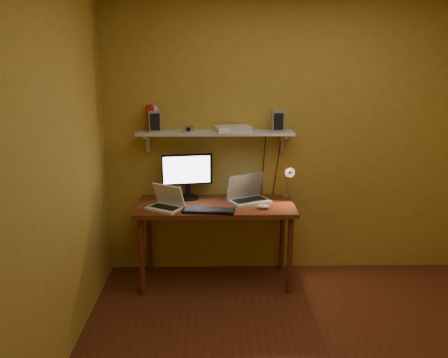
{
  "coord_description": "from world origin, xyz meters",
  "views": [
    {
      "loc": [
        -0.67,
        -2.74,
        2.03
      ],
      "look_at": [
        -0.61,
        1.18,
        1.01
      ],
      "focal_mm": 38.0,
      "sensor_mm": 36.0,
      "label": 1
    }
  ],
  "objects_px": {
    "netbook": "(167,202)",
    "keyboard": "(209,210)",
    "speaker_right": "(277,121)",
    "router": "(232,129)",
    "mouse": "(263,206)",
    "desk_lamp": "(288,178)",
    "wall_shelf": "(215,133)",
    "speaker_left": "(155,121)",
    "monitor": "(187,174)",
    "laptop": "(248,194)",
    "shelf_camera": "(188,129)",
    "desk": "(216,213)"
  },
  "relations": [
    {
      "from": "netbook",
      "to": "keyboard",
      "type": "xyz_separation_m",
      "value": [
        0.37,
        -0.1,
        -0.05
      ]
    },
    {
      "from": "speaker_right",
      "to": "router",
      "type": "distance_m",
      "value": 0.41
    },
    {
      "from": "mouse",
      "to": "desk_lamp",
      "type": "distance_m",
      "value": 0.4
    },
    {
      "from": "wall_shelf",
      "to": "mouse",
      "type": "relative_size",
      "value": 12.79
    },
    {
      "from": "speaker_left",
      "to": "keyboard",
      "type": "bearing_deg",
      "value": -46.07
    },
    {
      "from": "monitor",
      "to": "desk_lamp",
      "type": "xyz_separation_m",
      "value": [
        0.92,
        -0.06,
        -0.03
      ]
    },
    {
      "from": "laptop",
      "to": "mouse",
      "type": "distance_m",
      "value": 0.26
    },
    {
      "from": "laptop",
      "to": "netbook",
      "type": "relative_size",
      "value": 1.17
    },
    {
      "from": "laptop",
      "to": "router",
      "type": "xyz_separation_m",
      "value": [
        -0.14,
        0.08,
        0.58
      ]
    },
    {
      "from": "mouse",
      "to": "router",
      "type": "height_order",
      "value": "router"
    },
    {
      "from": "netbook",
      "to": "router",
      "type": "xyz_separation_m",
      "value": [
        0.58,
        0.29,
        0.59
      ]
    },
    {
      "from": "keyboard",
      "to": "desk_lamp",
      "type": "height_order",
      "value": "desk_lamp"
    },
    {
      "from": "laptop",
      "to": "shelf_camera",
      "type": "bearing_deg",
      "value": 149.69
    },
    {
      "from": "desk",
      "to": "router",
      "type": "xyz_separation_m",
      "value": [
        0.15,
        0.18,
        0.74
      ]
    },
    {
      "from": "wall_shelf",
      "to": "router",
      "type": "height_order",
      "value": "router"
    },
    {
      "from": "netbook",
      "to": "desk_lamp",
      "type": "distance_m",
      "value": 1.12
    },
    {
      "from": "shelf_camera",
      "to": "router",
      "type": "xyz_separation_m",
      "value": [
        0.39,
        0.04,
        -0.0
      ]
    },
    {
      "from": "keyboard",
      "to": "router",
      "type": "relative_size",
      "value": 1.44
    },
    {
      "from": "keyboard",
      "to": "shelf_camera",
      "type": "height_order",
      "value": "shelf_camera"
    },
    {
      "from": "laptop",
      "to": "speaker_left",
      "type": "bearing_deg",
      "value": 148.72
    },
    {
      "from": "wall_shelf",
      "to": "speaker_left",
      "type": "bearing_deg",
      "value": -178.54
    },
    {
      "from": "wall_shelf",
      "to": "router",
      "type": "xyz_separation_m",
      "value": [
        0.15,
        -0.02,
        0.04
      ]
    },
    {
      "from": "speaker_right",
      "to": "router",
      "type": "xyz_separation_m",
      "value": [
        -0.4,
        -0.01,
        -0.07
      ]
    },
    {
      "from": "speaker_left",
      "to": "monitor",
      "type": "bearing_deg",
      "value": -4.99
    },
    {
      "from": "keyboard",
      "to": "speaker_left",
      "type": "relative_size",
      "value": 2.3
    },
    {
      "from": "keyboard",
      "to": "speaker_right",
      "type": "height_order",
      "value": "speaker_right"
    },
    {
      "from": "monitor",
      "to": "mouse",
      "type": "relative_size",
      "value": 4.2
    },
    {
      "from": "wall_shelf",
      "to": "keyboard",
      "type": "distance_m",
      "value": 0.72
    },
    {
      "from": "mouse",
      "to": "desk_lamp",
      "type": "height_order",
      "value": "desk_lamp"
    },
    {
      "from": "keyboard",
      "to": "monitor",
      "type": "bearing_deg",
      "value": 125.01
    },
    {
      "from": "wall_shelf",
      "to": "keyboard",
      "type": "height_order",
      "value": "wall_shelf"
    },
    {
      "from": "desk",
      "to": "keyboard",
      "type": "height_order",
      "value": "keyboard"
    },
    {
      "from": "desk_lamp",
      "to": "speaker_right",
      "type": "height_order",
      "value": "speaker_right"
    },
    {
      "from": "desk",
      "to": "speaker_right",
      "type": "relative_size",
      "value": 7.39
    },
    {
      "from": "keyboard",
      "to": "speaker_right",
      "type": "bearing_deg",
      "value": 40.78
    },
    {
      "from": "router",
      "to": "wall_shelf",
      "type": "bearing_deg",
      "value": 173.79
    },
    {
      "from": "laptop",
      "to": "monitor",
      "type": "bearing_deg",
      "value": 144.91
    },
    {
      "from": "wall_shelf",
      "to": "netbook",
      "type": "xyz_separation_m",
      "value": [
        -0.42,
        -0.3,
        -0.55
      ]
    },
    {
      "from": "laptop",
      "to": "keyboard",
      "type": "xyz_separation_m",
      "value": [
        -0.35,
        -0.3,
        -0.05
      ]
    },
    {
      "from": "wall_shelf",
      "to": "monitor",
      "type": "bearing_deg",
      "value": -179.13
    },
    {
      "from": "wall_shelf",
      "to": "monitor",
      "type": "height_order",
      "value": "wall_shelf"
    },
    {
      "from": "desk",
      "to": "laptop",
      "type": "relative_size",
      "value": 3.38
    },
    {
      "from": "mouse",
      "to": "router",
      "type": "relative_size",
      "value": 0.36
    },
    {
      "from": "wall_shelf",
      "to": "speaker_left",
      "type": "relative_size",
      "value": 7.33
    },
    {
      "from": "laptop",
      "to": "desk_lamp",
      "type": "distance_m",
      "value": 0.4
    },
    {
      "from": "keyboard",
      "to": "shelf_camera",
      "type": "xyz_separation_m",
      "value": [
        -0.18,
        0.35,
        0.64
      ]
    },
    {
      "from": "wall_shelf",
      "to": "keyboard",
      "type": "relative_size",
      "value": 3.19
    },
    {
      "from": "shelf_camera",
      "to": "monitor",
      "type": "bearing_deg",
      "value": 109.87
    },
    {
      "from": "keyboard",
      "to": "speaker_left",
      "type": "xyz_separation_m",
      "value": [
        -0.48,
        0.39,
        0.71
      ]
    },
    {
      "from": "monitor",
      "to": "speaker_left",
      "type": "relative_size",
      "value": 2.41
    }
  ]
}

